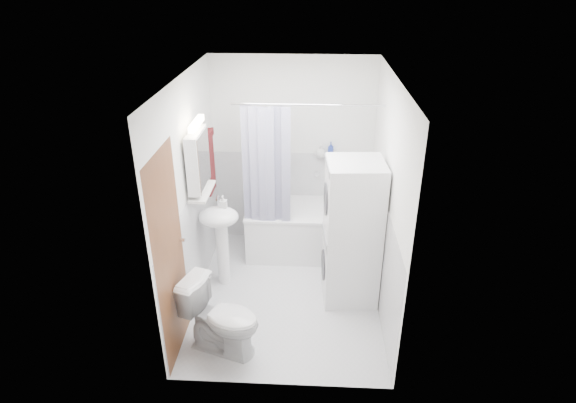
# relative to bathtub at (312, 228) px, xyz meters

# --- Properties ---
(floor) EXTENTS (2.60, 2.60, 0.00)m
(floor) POSITION_rel_bathtub_xyz_m (-0.26, -0.92, -0.34)
(floor) COLOR silver
(floor) RESTS_ON ground
(room_walls) EXTENTS (2.60, 2.60, 2.60)m
(room_walls) POSITION_rel_bathtub_xyz_m (-0.26, -0.92, 1.15)
(room_walls) COLOR white
(room_walls) RESTS_ON ground
(wainscot) EXTENTS (1.98, 2.58, 2.58)m
(wainscot) POSITION_rel_bathtub_xyz_m (-0.26, -0.63, 0.26)
(wainscot) COLOR white
(wainscot) RESTS_ON ground
(door) EXTENTS (0.05, 2.00, 2.00)m
(door) POSITION_rel_bathtub_xyz_m (-1.21, -1.47, 0.66)
(door) COLOR brown
(door) RESTS_ON ground
(bathtub) EXTENTS (1.62, 0.77, 0.62)m
(bathtub) POSITION_rel_bathtub_xyz_m (0.00, 0.00, 0.00)
(bathtub) COLOR white
(bathtub) RESTS_ON ground
(tub_spout) EXTENTS (0.04, 0.12, 0.04)m
(tub_spout) POSITION_rel_bathtub_xyz_m (0.20, 0.33, 0.60)
(tub_spout) COLOR silver
(tub_spout) RESTS_ON room_walls
(curtain_rod) EXTENTS (1.80, 0.02, 0.02)m
(curtain_rod) POSITION_rel_bathtub_xyz_m (0.00, -0.32, 1.66)
(curtain_rod) COLOR silver
(curtain_rod) RESTS_ON room_walls
(shower_curtain) EXTENTS (0.55, 0.02, 1.45)m
(shower_curtain) POSITION_rel_bathtub_xyz_m (-0.52, -0.32, 0.91)
(shower_curtain) COLOR #17164D
(shower_curtain) RESTS_ON curtain_rod
(sink) EXTENTS (0.44, 0.37, 1.04)m
(sink) POSITION_rel_bathtub_xyz_m (-1.01, -0.72, 0.36)
(sink) COLOR white
(sink) RESTS_ON ground
(medicine_cabinet) EXTENTS (0.13, 0.50, 0.71)m
(medicine_cabinet) POSITION_rel_bathtub_xyz_m (-1.16, -0.82, 1.23)
(medicine_cabinet) COLOR white
(medicine_cabinet) RESTS_ON room_walls
(shelf) EXTENTS (0.18, 0.54, 0.02)m
(shelf) POSITION_rel_bathtub_xyz_m (-1.15, -0.82, 0.86)
(shelf) COLOR silver
(shelf) RESTS_ON room_walls
(shower_caddy) EXTENTS (0.22, 0.06, 0.02)m
(shower_caddy) POSITION_rel_bathtub_xyz_m (0.25, 0.32, 0.81)
(shower_caddy) COLOR silver
(shower_caddy) RESTS_ON room_walls
(towel) EXTENTS (0.07, 0.31, 0.76)m
(towel) POSITION_rel_bathtub_xyz_m (-1.20, -0.17, 0.95)
(towel) COLOR #59181F
(towel) RESTS_ON room_walls
(washer_dryer) EXTENTS (0.61, 0.60, 1.59)m
(washer_dryer) POSITION_rel_bathtub_xyz_m (0.42, -0.90, 0.46)
(washer_dryer) COLOR white
(washer_dryer) RESTS_ON ground
(toilet) EXTENTS (0.83, 0.63, 0.73)m
(toilet) POSITION_rel_bathtub_xyz_m (-0.82, -1.80, 0.02)
(toilet) COLOR white
(toilet) RESTS_ON ground
(soap_pump) EXTENTS (0.08, 0.17, 0.08)m
(soap_pump) POSITION_rel_bathtub_xyz_m (-0.97, -0.67, 0.61)
(soap_pump) COLOR gray
(soap_pump) RESTS_ON sink
(shelf_bottle) EXTENTS (0.07, 0.18, 0.07)m
(shelf_bottle) POSITION_rel_bathtub_xyz_m (-1.15, -0.97, 0.91)
(shelf_bottle) COLOR gray
(shelf_bottle) RESTS_ON shelf
(shelf_cup) EXTENTS (0.10, 0.09, 0.10)m
(shelf_cup) POSITION_rel_bathtub_xyz_m (-1.15, -0.70, 0.92)
(shelf_cup) COLOR gray
(shelf_cup) RESTS_ON shelf
(shampoo_a) EXTENTS (0.13, 0.17, 0.13)m
(shampoo_a) POSITION_rel_bathtub_xyz_m (0.09, 0.32, 0.89)
(shampoo_a) COLOR gray
(shampoo_a) RESTS_ON shower_caddy
(shampoo_b) EXTENTS (0.08, 0.21, 0.08)m
(shampoo_b) POSITION_rel_bathtub_xyz_m (0.21, 0.32, 0.86)
(shampoo_b) COLOR #253996
(shampoo_b) RESTS_ON shower_caddy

